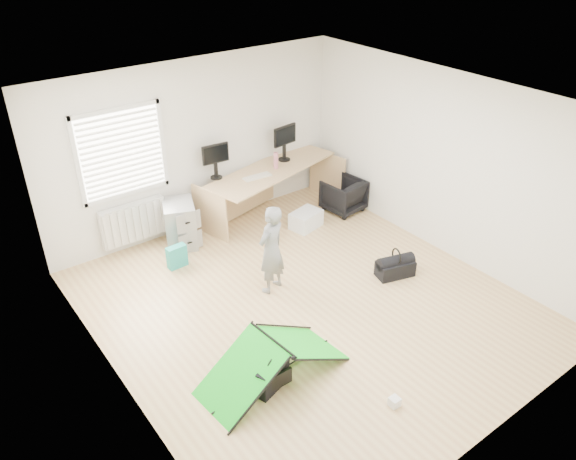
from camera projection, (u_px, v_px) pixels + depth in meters
ground at (306, 304)px, 7.43m from camera, size 5.50×5.50×0.00m
back_wall at (196, 146)px, 8.65m from camera, size 5.00×0.02×2.70m
window at (121, 153)px, 7.90m from camera, size 1.20×0.06×1.20m
radiator at (133, 222)px, 8.42m from camera, size 1.00×0.12×0.60m
desk at (272, 191)px, 9.40m from camera, size 2.56×1.33×0.83m
filing_cabinet at (180, 224)px, 8.58m from camera, size 0.65×0.73×0.70m
monitor_left at (216, 166)px, 8.77m from camera, size 0.44×0.13×0.42m
monitor_right at (284, 148)px, 9.38m from camera, size 0.48×0.17×0.45m
keyboard at (257, 177)px, 8.89m from camera, size 0.47×0.18×0.02m
thermos at (276, 160)px, 9.13m from camera, size 0.10×0.10×0.27m
office_chair at (343, 195)px, 9.56m from camera, size 0.67×0.68×0.57m
person at (271, 250)px, 7.41m from camera, size 0.53×0.43×1.27m
kite at (273, 358)px, 6.18m from camera, size 1.75×0.88×0.53m
storage_crate at (306, 220)px, 9.13m from camera, size 0.56×0.45×0.28m
tote_bag at (177, 256)px, 8.12m from camera, size 0.29×0.14×0.34m
laptop_bag at (273, 377)px, 6.06m from camera, size 0.46×0.26×0.33m
white_box at (394, 402)px, 5.91m from camera, size 0.11×0.11×0.11m
duffel_bag at (395, 269)px, 7.95m from camera, size 0.58×0.40×0.23m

